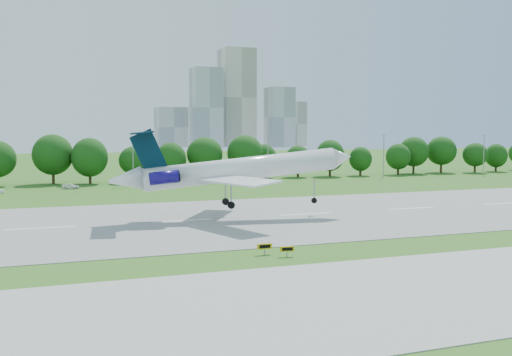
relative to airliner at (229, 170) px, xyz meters
name	(u,v)px	position (x,y,z in m)	size (l,w,h in m)	color
ground	(392,244)	(12.76, -25.17, -7.57)	(600.00, 600.00, 0.00)	#265F19
runway	(305,214)	(12.76, -0.17, -7.53)	(400.00, 45.00, 0.08)	gray
taxiway	(503,281)	(12.76, -43.17, -7.53)	(400.00, 23.00, 0.08)	#ADADA8
tree_line	(203,158)	(12.76, 66.83, -1.38)	(288.40, 8.40, 10.40)	#382314
light_poles	(203,159)	(10.26, 56.83, -1.23)	(175.90, 0.25, 12.19)	gray
skyline	(233,110)	(112.92, 365.44, 22.89)	(127.00, 52.00, 80.00)	#B2B2B7
airliner	(229,170)	(0.00, 0.00, 0.00)	(38.34, 27.68, 12.00)	white
taxi_sign_left	(265,247)	(-3.65, -25.68, -6.69)	(1.71, 0.23, 1.20)	gray
taxi_sign_centre	(287,249)	(-1.73, -27.45, -6.75)	(1.58, 0.39, 1.11)	gray
service_vehicle_b	(71,186)	(-21.84, 54.88, -6.92)	(1.52, 3.79, 1.29)	white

